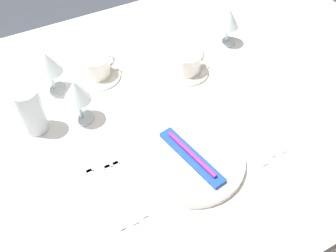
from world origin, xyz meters
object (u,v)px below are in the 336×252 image
(dinner_plate, at_px, (191,160))
(fork_inner, at_px, (116,185))
(coffee_cup_left, at_px, (96,66))
(toothbrush_package, at_px, (191,156))
(spoon_soup, at_px, (243,123))
(wine_glass_right, at_px, (229,20))
(spoon_dessert, at_px, (251,118))
(drink_tumbler, at_px, (31,111))
(wine_glass_centre, at_px, (76,93))
(coffee_cup_right, at_px, (187,62))
(wine_glass_left, at_px, (48,64))
(fork_salad, at_px, (100,190))
(fork_outer, at_px, (125,180))
(dinner_knife, at_px, (242,135))

(dinner_plate, relative_size, fork_inner, 1.27)
(coffee_cup_left, bearing_deg, toothbrush_package, -78.91)
(spoon_soup, height_order, wine_glass_right, wine_glass_right)
(spoon_dessert, bearing_deg, drink_tumbler, 154.69)
(wine_glass_centre, bearing_deg, toothbrush_package, -55.73)
(dinner_plate, relative_size, wine_glass_right, 2.08)
(spoon_dessert, bearing_deg, wine_glass_centre, 151.26)
(dinner_plate, bearing_deg, coffee_cup_right, 61.29)
(toothbrush_package, bearing_deg, drink_tumbler, 135.62)
(spoon_dessert, xyz_separation_m, wine_glass_centre, (-0.41, 0.23, 0.09))
(toothbrush_package, height_order, spoon_soup, toothbrush_package)
(coffee_cup_left, xyz_separation_m, wine_glass_centre, (-0.10, -0.15, 0.05))
(wine_glass_left, bearing_deg, wine_glass_centre, -78.71)
(fork_salad, distance_m, coffee_cup_right, 0.48)
(fork_inner, height_order, wine_glass_left, wine_glass_left)
(fork_salad, bearing_deg, wine_glass_centre, 79.82)
(fork_outer, bearing_deg, drink_tumbler, 117.19)
(fork_salad, xyz_separation_m, spoon_dessert, (0.45, 0.02, 0.00))
(dinner_plate, xyz_separation_m, wine_glass_centre, (-0.19, 0.27, 0.09))
(dinner_knife, height_order, drink_tumbler, drink_tumbler)
(dinner_knife, height_order, wine_glass_right, wine_glass_right)
(fork_inner, bearing_deg, fork_salad, 172.03)
(fork_salad, height_order, spoon_dessert, spoon_dessert)
(coffee_cup_left, height_order, coffee_cup_right, coffee_cup_left)
(fork_outer, bearing_deg, dinner_plate, -10.08)
(fork_outer, relative_size, wine_glass_right, 1.60)
(spoon_soup, bearing_deg, fork_outer, -177.52)
(fork_inner, relative_size, drink_tumbler, 1.58)
(fork_inner, height_order, drink_tumbler, drink_tumbler)
(dinner_plate, distance_m, coffee_cup_left, 0.43)
(fork_outer, xyz_separation_m, drink_tumbler, (-0.14, 0.27, 0.06))
(spoon_soup, bearing_deg, dinner_knife, -130.11)
(wine_glass_centre, bearing_deg, fork_inner, -90.93)
(dinner_plate, distance_m, fork_inner, 0.19)
(fork_inner, xyz_separation_m, fork_salad, (-0.04, 0.01, 0.00))
(toothbrush_package, xyz_separation_m, fork_inner, (-0.19, 0.03, -0.02))
(fork_outer, relative_size, spoon_soup, 0.98)
(spoon_soup, height_order, spoon_dessert, same)
(wine_glass_left, distance_m, drink_tumbler, 0.16)
(fork_salad, relative_size, coffee_cup_right, 2.01)
(spoon_soup, relative_size, coffee_cup_left, 1.99)
(fork_outer, xyz_separation_m, coffee_cup_right, (0.34, 0.28, 0.04))
(coffee_cup_left, distance_m, wine_glass_right, 0.45)
(wine_glass_centre, bearing_deg, wine_glass_left, 101.29)
(wine_glass_right, bearing_deg, spoon_dessert, -113.03)
(fork_outer, height_order, wine_glass_centre, wine_glass_centre)
(toothbrush_package, xyz_separation_m, spoon_soup, (0.19, 0.05, -0.02))
(toothbrush_package, bearing_deg, wine_glass_centre, 124.27)
(wine_glass_centre, bearing_deg, fork_salad, -100.18)
(coffee_cup_left, xyz_separation_m, coffee_cup_right, (0.25, -0.11, -0.00))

